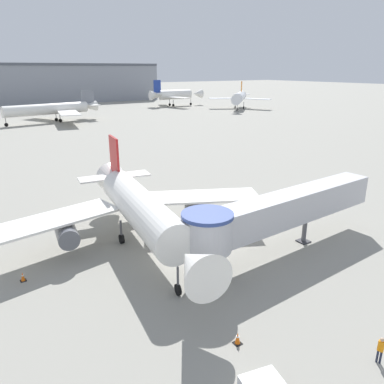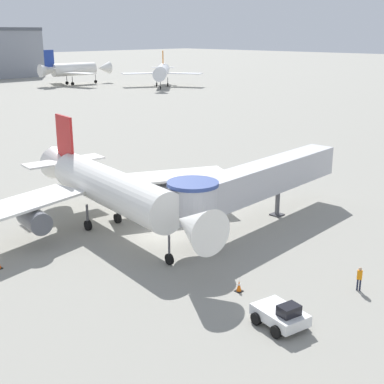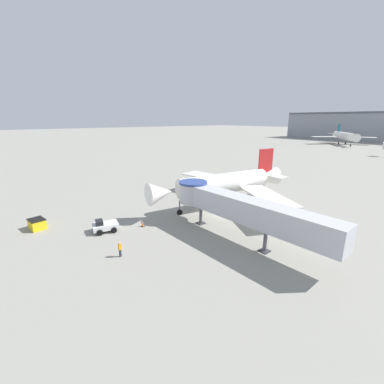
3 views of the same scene
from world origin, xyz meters
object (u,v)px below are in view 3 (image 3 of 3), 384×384
object	(u,v)px
ground_crew_marshaller	(120,248)
background_jet_teal_tail	(344,136)
pushback_tug_white	(105,226)
traffic_cone_near_nose	(143,224)
jet_bridge	(235,206)
main_airplane	(227,184)
service_container_yellow	(37,224)
traffic_cone_port_wing	(187,191)
traffic_cone_starboard_wing	(273,225)

from	to	relation	value
ground_crew_marshaller	background_jet_teal_tail	bearing A→B (deg)	177.10
pushback_tug_white	traffic_cone_near_nose	xyz separation A→B (m)	(1.73, 4.72, -0.36)
jet_bridge	background_jet_teal_tail	world-z (taller)	background_jet_teal_tail
main_airplane	ground_crew_marshaller	world-z (taller)	main_airplane
ground_crew_marshaller	traffic_cone_near_nose	bearing A→B (deg)	-151.95
jet_bridge	ground_crew_marshaller	distance (m)	14.34
traffic_cone_near_nose	background_jet_teal_tail	distance (m)	150.56
main_airplane	ground_crew_marshaller	distance (m)	22.24
main_airplane	service_container_yellow	size ratio (longest dim) A/B	10.82
traffic_cone_near_nose	pushback_tug_white	bearing A→B (deg)	-110.18
background_jet_teal_tail	traffic_cone_port_wing	bearing A→B (deg)	-119.96
pushback_tug_white	service_container_yellow	distance (m)	9.55
service_container_yellow	traffic_cone_port_wing	world-z (taller)	service_container_yellow
jet_bridge	traffic_cone_near_nose	bearing A→B (deg)	-147.38
traffic_cone_port_wing	ground_crew_marshaller	world-z (taller)	ground_crew_marshaller
service_container_yellow	traffic_cone_port_wing	xyz separation A→B (m)	(-1.71, 27.06, -0.34)
pushback_tug_white	background_jet_teal_tail	bearing A→B (deg)	113.78
pushback_tug_white	traffic_cone_port_wing	xyz separation A→B (m)	(-8.16, 20.01, -0.38)
main_airplane	traffic_cone_port_wing	xyz separation A→B (m)	(-10.84, -0.38, -3.59)
service_container_yellow	ground_crew_marshaller	world-z (taller)	ground_crew_marshaller
service_container_yellow	traffic_cone_near_nose	bearing A→B (deg)	55.17
pushback_tug_white	traffic_cone_starboard_wing	size ratio (longest dim) A/B	5.89
main_airplane	service_container_yellow	world-z (taller)	main_airplane
pushback_tug_white	ground_crew_marshaller	size ratio (longest dim) A/B	2.08
pushback_tug_white	service_container_yellow	size ratio (longest dim) A/B	1.43
traffic_cone_starboard_wing	jet_bridge	bearing A→B (deg)	-98.27
service_container_yellow	ground_crew_marshaller	distance (m)	15.29
service_container_yellow	pushback_tug_white	bearing A→B (deg)	47.52
main_airplane	traffic_cone_starboard_wing	distance (m)	11.18
pushback_tug_white	traffic_cone_starboard_wing	distance (m)	23.18
pushback_tug_white	ground_crew_marshaller	world-z (taller)	ground_crew_marshaller
jet_bridge	background_jet_teal_tail	xyz separation A→B (m)	(-43.95, 139.30, 0.71)
traffic_cone_port_wing	main_airplane	bearing A→B (deg)	2.01
main_airplane	background_jet_teal_tail	size ratio (longest dim) A/B	0.96
jet_bridge	traffic_cone_near_nose	size ratio (longest dim) A/B	27.68
main_airplane	pushback_tug_white	bearing A→B (deg)	-89.36
ground_crew_marshaller	background_jet_teal_tail	world-z (taller)	background_jet_teal_tail
pushback_tug_white	ground_crew_marshaller	distance (m)	7.71
main_airplane	jet_bridge	xyz separation A→B (m)	(9.47, -8.27, 0.30)
traffic_cone_starboard_wing	traffic_cone_port_wing	size ratio (longest dim) A/B	0.78
traffic_cone_near_nose	background_jet_teal_tail	bearing A→B (deg)	102.88
traffic_cone_port_wing	jet_bridge	bearing A→B (deg)	-21.23
jet_bridge	traffic_cone_starboard_wing	xyz separation A→B (m)	(1.01, 6.95, -3.98)
traffic_cone_port_wing	pushback_tug_white	bearing A→B (deg)	-67.81
traffic_cone_near_nose	jet_bridge	bearing A→B (deg)	35.43
jet_bridge	traffic_cone_near_nose	xyz separation A→B (m)	(-10.41, -7.41, -3.87)
main_airplane	pushback_tug_white	distance (m)	20.82
service_container_yellow	main_airplane	bearing A→B (deg)	71.60
traffic_cone_starboard_wing	traffic_cone_near_nose	size ratio (longest dim) A/B	0.75
traffic_cone_starboard_wing	ground_crew_marshaller	world-z (taller)	ground_crew_marshaller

